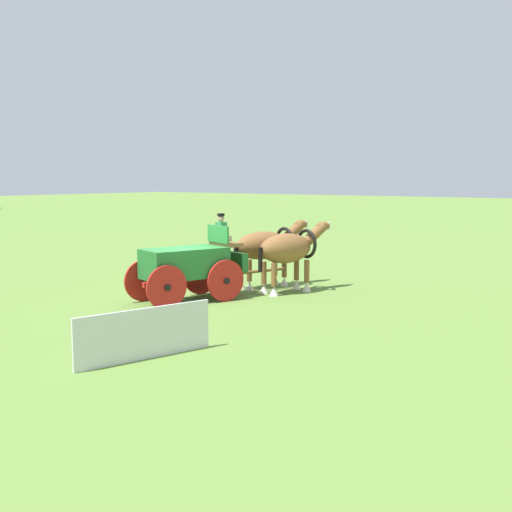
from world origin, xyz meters
TOP-DOWN VIEW (x-y plane):
  - ground_plane at (0.00, 0.00)m, footprint 220.00×220.00m
  - show_wagon at (0.15, -0.04)m, footprint 5.55×2.56m
  - draft_horse_near at (3.64, -0.52)m, footprint 3.14×1.61m
  - draft_horse_off at (3.23, -1.75)m, footprint 2.99×1.57m
  - sponsor_banner at (-5.23, -3.63)m, footprint 3.10×0.92m

SIDE VIEW (x-z plane):
  - ground_plane at x=0.00m, z-range 0.00..0.00m
  - sponsor_banner at x=-5.23m, z-range 0.00..1.10m
  - show_wagon at x=0.15m, z-range -0.19..2.49m
  - draft_horse_near at x=3.64m, z-range 0.28..2.58m
  - draft_horse_off at x=3.23m, z-range 0.28..2.60m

